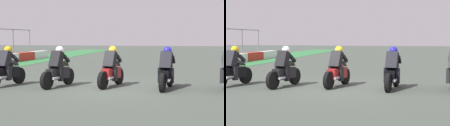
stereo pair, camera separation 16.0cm
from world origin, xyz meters
TOP-DOWN VIEW (x-y plane):
  - ground_plane at (0.00, 0.00)m, footprint 120.00×120.00m
  - rider_lane_b at (0.05, -2.00)m, footprint 2.04×0.60m
  - rider_lane_c at (0.24, 0.03)m, footprint 2.02×0.65m
  - rider_lane_d at (-0.17, 1.95)m, footprint 2.02×0.65m
  - rider_lane_e at (-0.33, 3.93)m, footprint 2.02×0.63m

SIDE VIEW (x-z plane):
  - ground_plane at x=0.00m, z-range 0.00..0.00m
  - rider_lane_b at x=0.05m, z-range -0.13..1.38m
  - rider_lane_c at x=0.24m, z-range -0.13..1.38m
  - rider_lane_d at x=-0.17m, z-range -0.13..1.38m
  - rider_lane_e at x=-0.33m, z-range -0.13..1.38m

